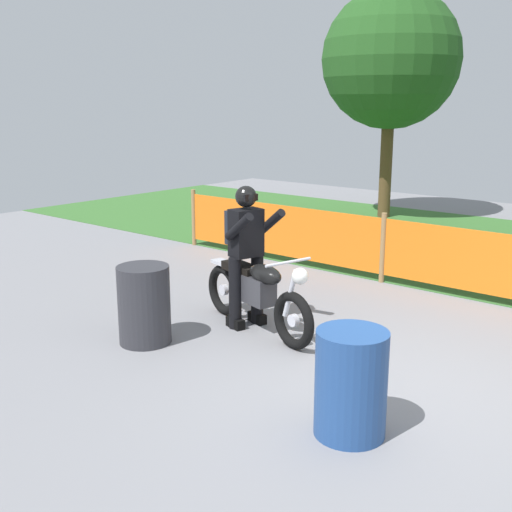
# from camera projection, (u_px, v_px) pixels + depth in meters

# --- Properties ---
(ground) EXTENTS (24.00, 24.00, 0.02)m
(ground) POSITION_uv_depth(u_px,v_px,m) (409.00, 391.00, 5.88)
(ground) COLOR gray
(tree_leftmost) EXTENTS (3.08, 3.08, 5.10)m
(tree_leftmost) POSITION_uv_depth(u_px,v_px,m) (391.00, 60.00, 13.92)
(tree_leftmost) COLOR brown
(tree_leftmost) RESTS_ON ground
(motorcycle_lead) EXTENTS (2.00, 0.78, 0.97)m
(motorcycle_lead) POSITION_uv_depth(u_px,v_px,m) (257.00, 292.00, 7.32)
(motorcycle_lead) COLOR black
(motorcycle_lead) RESTS_ON ground
(rider_lead) EXTENTS (0.75, 0.65, 1.69)m
(rider_lead) POSITION_uv_depth(u_px,v_px,m) (246.00, 248.00, 7.38)
(rider_lead) COLOR black
(rider_lead) RESTS_ON ground
(oil_drum) EXTENTS (0.58, 0.58, 0.88)m
(oil_drum) POSITION_uv_depth(u_px,v_px,m) (144.00, 305.00, 6.95)
(oil_drum) COLOR #2D2D33
(oil_drum) RESTS_ON ground
(spare_drum) EXTENTS (0.58, 0.58, 0.88)m
(spare_drum) POSITION_uv_depth(u_px,v_px,m) (351.00, 383.00, 5.00)
(spare_drum) COLOR navy
(spare_drum) RESTS_ON ground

